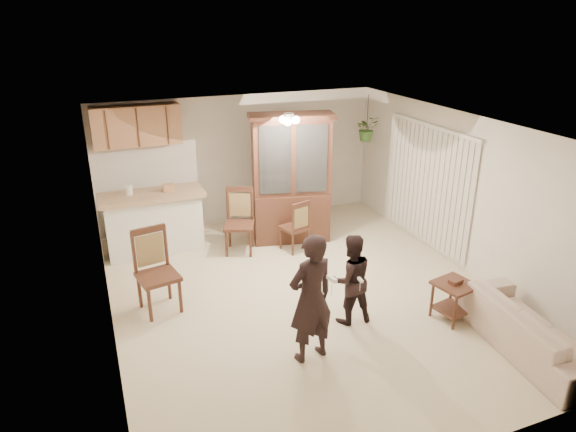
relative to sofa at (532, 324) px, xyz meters
name	(u,v)px	position (x,y,z in m)	size (l,w,h in m)	color
floor	(306,294)	(-2.04, 2.25, -0.37)	(6.50, 6.50, 0.00)	beige
ceiling	(309,129)	(-2.04, 2.25, 2.13)	(5.50, 6.50, 0.02)	white
wall_back	(240,160)	(-2.04, 5.50, 0.88)	(5.50, 0.02, 2.50)	silver
wall_front	(460,347)	(-2.04, -1.00, 0.88)	(5.50, 0.02, 2.50)	silver
wall_left	(102,248)	(-4.79, 2.25, 0.88)	(0.02, 6.50, 2.50)	silver
wall_right	(465,193)	(0.71, 2.25, 0.88)	(0.02, 6.50, 2.50)	silver
breakfast_bar	(154,225)	(-3.89, 4.60, 0.13)	(1.60, 0.55, 1.00)	silver
bar_top	(151,195)	(-3.89, 4.60, 0.68)	(1.75, 0.70, 0.08)	tan
upper_cabinets	(136,126)	(-3.94, 5.32, 1.73)	(1.50, 0.34, 0.70)	#956641
vertical_blinds	(428,186)	(0.67, 3.15, 0.73)	(0.06, 2.30, 2.10)	beige
ceiling_fixture	(289,119)	(-1.84, 3.45, 2.03)	(0.36, 0.36, 0.20)	#FFEABF
hanging_plant	(367,129)	(0.26, 4.65, 1.48)	(0.43, 0.37, 0.48)	#2D6227
plant_cord	(368,112)	(0.26, 4.65, 1.81)	(0.01, 0.01, 0.65)	black
sofa	(532,324)	(0.00, 0.00, 0.00)	(1.87, 0.73, 0.73)	beige
adult	(311,293)	(-2.60, 0.87, 0.53)	(0.66, 0.43, 1.80)	black
child	(350,277)	(-1.78, 1.41, 0.31)	(0.66, 0.51, 1.35)	black
china_hutch	(291,180)	(-1.48, 4.22, 0.78)	(1.56, 0.88, 2.33)	#381E14
side_table	(453,300)	(-0.44, 0.92, -0.08)	(0.58, 0.58, 0.60)	#381E14
chair_bar	(159,289)	(-4.12, 2.64, -0.03)	(0.62, 0.62, 1.19)	#381E14
chair_hutch_left	(240,235)	(-2.53, 4.04, -0.05)	(0.66, 0.66, 1.13)	#381E14
chair_hutch_right	(294,236)	(-1.60, 3.77, -0.10)	(0.52, 0.52, 0.94)	#381E14
controller_adult	(332,279)	(-2.53, 0.49, 0.89)	(0.04, 0.14, 0.04)	white
controller_child	(360,280)	(-1.80, 1.11, 0.41)	(0.03, 0.11, 0.03)	white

